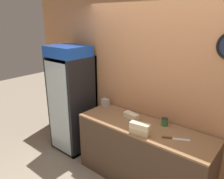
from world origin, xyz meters
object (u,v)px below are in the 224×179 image
(beverage_cooler, at_px, (74,95))
(sandwich_flat_left, at_px, (131,116))
(chefs_knife, at_px, (172,138))
(condiment_jar, at_px, (165,122))
(sandwich_stack_bottom, at_px, (140,132))
(napkin_dispenser, at_px, (105,103))
(sandwich_stack_middle, at_px, (140,126))

(beverage_cooler, relative_size, sandwich_flat_left, 7.70)
(chefs_knife, distance_m, condiment_jar, 0.35)
(sandwich_stack_bottom, xyz_separation_m, napkin_dispenser, (-0.94, 0.43, 0.02))
(sandwich_stack_bottom, relative_size, sandwich_flat_left, 1.08)
(sandwich_stack_middle, bearing_deg, beverage_cooler, 170.21)
(napkin_dispenser, bearing_deg, sandwich_flat_left, -10.94)
(sandwich_stack_bottom, distance_m, napkin_dispenser, 1.03)
(beverage_cooler, relative_size, sandwich_stack_bottom, 7.16)
(sandwich_stack_middle, height_order, sandwich_flat_left, sandwich_stack_middle)
(condiment_jar, relative_size, napkin_dispenser, 0.90)
(sandwich_flat_left, relative_size, chefs_knife, 0.78)
(condiment_jar, bearing_deg, napkin_dispenser, 179.81)
(chefs_knife, distance_m, napkin_dispenser, 1.33)
(chefs_knife, bearing_deg, beverage_cooler, 176.81)
(sandwich_stack_middle, xyz_separation_m, chefs_knife, (0.36, 0.16, -0.11))
(sandwich_stack_middle, height_order, condiment_jar, sandwich_stack_middle)
(sandwich_stack_bottom, distance_m, sandwich_stack_middle, 0.08)
(beverage_cooler, bearing_deg, sandwich_flat_left, 2.09)
(chefs_knife, height_order, napkin_dispenser, napkin_dispenser)
(beverage_cooler, bearing_deg, condiment_jar, 5.32)
(sandwich_flat_left, xyz_separation_m, napkin_dispenser, (-0.60, 0.12, 0.02))
(sandwich_flat_left, bearing_deg, chefs_knife, -12.03)
(sandwich_stack_middle, bearing_deg, sandwich_flat_left, 138.03)
(chefs_knife, bearing_deg, napkin_dispenser, 168.47)
(condiment_jar, bearing_deg, beverage_cooler, -174.68)
(sandwich_stack_bottom, xyz_separation_m, condiment_jar, (0.13, 0.42, 0.01))
(sandwich_stack_bottom, bearing_deg, sandwich_stack_middle, 0.00)
(chefs_knife, bearing_deg, sandwich_flat_left, 167.97)
(sandwich_flat_left, bearing_deg, condiment_jar, 13.32)
(sandwich_stack_bottom, bearing_deg, beverage_cooler, 170.21)
(beverage_cooler, relative_size, chefs_knife, 5.97)
(chefs_knife, bearing_deg, condiment_jar, 131.35)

